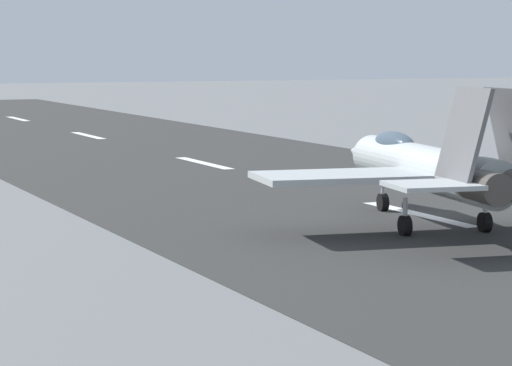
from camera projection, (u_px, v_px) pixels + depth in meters
The scene contains 5 objects.
ground_plane at pixel (424, 216), 47.43m from camera, with size 400.00×400.00×0.00m, color slate.
runway_strip at pixel (424, 216), 47.42m from camera, with size 240.00×26.00×0.02m.
fighter_jet at pixel (428, 167), 44.05m from camera, with size 16.40×14.17×5.54m.
crew_person at pixel (473, 162), 61.68m from camera, with size 0.65×0.43×1.69m.
marker_cone_far at pixel (404, 157), 70.68m from camera, with size 0.44×0.44×0.55m, color orange.
Camera 1 is at (-39.95, 25.65, 6.76)m, focal length 81.05 mm.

